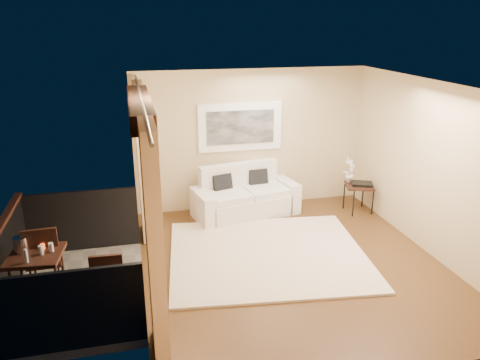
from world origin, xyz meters
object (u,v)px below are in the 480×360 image
object	(u,v)px
balcony_chair_far	(43,256)
orchid	(350,170)
bistro_table	(36,260)
side_table	(359,188)
ice_bucket	(21,244)
sofa	(244,197)
balcony_chair_near	(107,287)

from	to	relation	value
balcony_chair_far	orchid	bearing A→B (deg)	-163.66
orchid	balcony_chair_far	bearing A→B (deg)	-160.78
bistro_table	balcony_chair_far	xyz separation A→B (m)	(0.04, 0.27, -0.09)
side_table	bistro_table	distance (m)	5.82
balcony_chair_far	ice_bucket	xyz separation A→B (m)	(-0.21, -0.16, 0.27)
sofa	orchid	world-z (taller)	orchid
ice_bucket	sofa	bearing A→B (deg)	32.98
sofa	balcony_chair_far	distance (m)	3.90
sofa	balcony_chair_far	xyz separation A→B (m)	(-3.28, -2.10, 0.25)
balcony_chair_near	balcony_chair_far	bearing A→B (deg)	136.50
sofa	balcony_chair_near	xyz separation A→B (m)	(-2.43, -3.00, 0.19)
side_table	bistro_table	size ratio (longest dim) A/B	0.83
side_table	balcony_chair_near	size ratio (longest dim) A/B	0.69
bistro_table	balcony_chair_near	size ratio (longest dim) A/B	0.83
sofa	orchid	size ratio (longest dim) A/B	4.15
sofa	ice_bucket	size ratio (longest dim) A/B	10.45
bistro_table	balcony_chair_near	world-z (taller)	balcony_chair_near
sofa	bistro_table	distance (m)	4.09
ice_bucket	orchid	bearing A→B (deg)	20.00
sofa	balcony_chair_near	distance (m)	3.86
side_table	orchid	bearing A→B (deg)	126.98
side_table	balcony_chair_near	xyz separation A→B (m)	(-4.61, -2.57, 0.03)
sofa	side_table	size ratio (longest dim) A/B	3.33
sofa	side_table	bearing A→B (deg)	-22.29
side_table	balcony_chair_near	world-z (taller)	balcony_chair_near
orchid	balcony_chair_near	distance (m)	5.26
bistro_table	balcony_chair_far	distance (m)	0.28
balcony_chair_far	ice_bucket	bearing A→B (deg)	34.25
side_table	orchid	world-z (taller)	orchid
side_table	balcony_chair_near	distance (m)	5.27
sofa	side_table	world-z (taller)	sofa
side_table	balcony_chair_far	bearing A→B (deg)	-162.92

